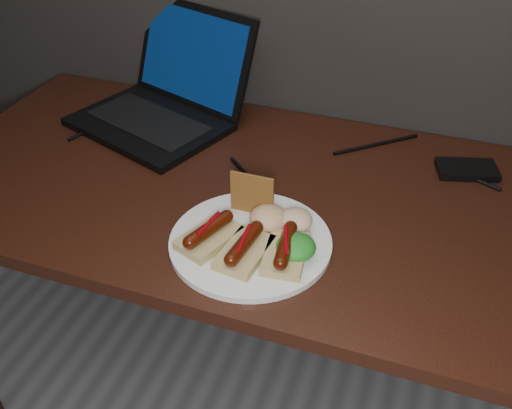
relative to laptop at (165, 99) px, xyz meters
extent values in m
cube|color=#37190D|center=(0.29, -0.21, -0.07)|extent=(1.40, 0.70, 0.03)
cube|color=#37190D|center=(-0.36, 0.09, -0.44)|extent=(0.05, 0.05, 0.72)
cube|color=black|center=(-0.02, -0.06, -0.04)|extent=(0.42, 0.36, 0.02)
cube|color=black|center=(-0.02, -0.06, -0.03)|extent=(0.33, 0.23, 0.00)
cube|color=black|center=(0.04, 0.10, 0.08)|extent=(0.36, 0.20, 0.23)
cube|color=navy|center=(0.04, 0.10, 0.08)|extent=(0.32, 0.18, 0.20)
cube|color=black|center=(0.72, -0.01, -0.05)|extent=(0.14, 0.10, 0.02)
cylinder|color=black|center=(0.29, -0.19, -0.05)|extent=(0.14, 0.13, 0.01)
cylinder|color=black|center=(0.52, 0.04, -0.05)|extent=(0.17, 0.15, 0.01)
cylinder|color=black|center=(0.73, -0.03, -0.05)|extent=(0.13, 0.06, 0.01)
cylinder|color=black|center=(-0.14, -0.08, -0.05)|extent=(0.07, 0.19, 0.01)
cylinder|color=silver|center=(0.36, -0.38, -0.05)|extent=(0.38, 0.38, 0.01)
cube|color=tan|center=(0.29, -0.41, -0.03)|extent=(0.11, 0.13, 0.02)
cylinder|color=#4D1505|center=(0.29, -0.41, -0.01)|extent=(0.06, 0.10, 0.02)
sphere|color=#4D1505|center=(0.28, -0.46, -0.01)|extent=(0.03, 0.02, 0.02)
sphere|color=#4D1505|center=(0.31, -0.37, -0.01)|extent=(0.03, 0.02, 0.02)
cylinder|color=maroon|center=(0.29, -0.41, 0.00)|extent=(0.02, 0.07, 0.01)
cube|color=tan|center=(0.37, -0.43, -0.03)|extent=(0.08, 0.12, 0.02)
cylinder|color=#4D1505|center=(0.37, -0.43, -0.01)|extent=(0.04, 0.10, 0.02)
sphere|color=#4D1505|center=(0.36, -0.47, -0.01)|extent=(0.02, 0.02, 0.02)
sphere|color=#4D1505|center=(0.37, -0.38, -0.01)|extent=(0.02, 0.02, 0.02)
cylinder|color=maroon|center=(0.37, -0.43, 0.00)|extent=(0.01, 0.07, 0.01)
cube|color=tan|center=(0.43, -0.41, -0.03)|extent=(0.08, 0.12, 0.02)
cylinder|color=#4D1505|center=(0.43, -0.41, -0.01)|extent=(0.04, 0.10, 0.02)
sphere|color=#4D1505|center=(0.44, -0.45, -0.01)|extent=(0.03, 0.02, 0.02)
sphere|color=#4D1505|center=(0.43, -0.36, -0.01)|extent=(0.03, 0.02, 0.02)
cylinder|color=maroon|center=(0.43, -0.41, 0.00)|extent=(0.03, 0.07, 0.01)
cube|color=#9D672B|center=(0.34, -0.30, 0.00)|extent=(0.08, 0.01, 0.08)
ellipsoid|color=#185611|center=(0.45, -0.40, -0.02)|extent=(0.07, 0.07, 0.04)
ellipsoid|color=#A72D10|center=(0.38, -0.34, -0.02)|extent=(0.07, 0.07, 0.04)
ellipsoid|color=beige|center=(0.43, -0.32, -0.02)|extent=(0.06, 0.06, 0.04)
camera|label=1|loc=(0.63, -1.12, 0.63)|focal=40.00mm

